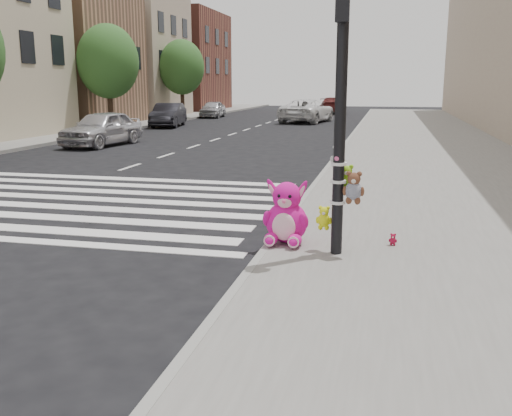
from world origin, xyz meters
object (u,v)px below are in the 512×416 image
(signal_pole, at_px, (342,140))
(car_dark_far, at_px, (168,115))
(pink_bunny, at_px, (286,217))
(red_teddy, at_px, (393,239))
(car_silver_far, at_px, (102,128))
(car_white_near, at_px, (307,111))

(signal_pole, distance_m, car_dark_far, 27.20)
(pink_bunny, relative_size, red_teddy, 5.39)
(red_teddy, height_order, car_silver_far, car_silver_far)
(car_dark_far, bearing_deg, car_silver_far, -92.75)
(signal_pole, height_order, pink_bunny, signal_pole)
(signal_pole, relative_size, car_dark_far, 0.95)
(car_dark_far, bearing_deg, pink_bunny, -74.13)
(red_teddy, distance_m, car_silver_far, 17.58)
(red_teddy, xyz_separation_m, car_silver_far, (-11.71, 13.10, 0.49))
(pink_bunny, xyz_separation_m, red_teddy, (1.60, 0.23, -0.32))
(signal_pole, distance_m, red_teddy, 1.82)
(pink_bunny, height_order, car_silver_far, car_silver_far)
(signal_pole, relative_size, red_teddy, 21.50)
(pink_bunny, relative_size, car_white_near, 0.18)
(signal_pole, bearing_deg, pink_bunny, 156.79)
(car_silver_far, xyz_separation_m, car_dark_far, (-1.26, 10.59, -0.03))
(car_silver_far, bearing_deg, signal_pole, -44.94)
(pink_bunny, height_order, car_white_near, car_white_near)
(car_dark_far, distance_m, car_white_near, 9.49)
(red_teddy, distance_m, car_dark_far, 27.02)
(red_teddy, relative_size, car_white_near, 0.03)
(car_dark_far, bearing_deg, car_white_near, 28.05)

